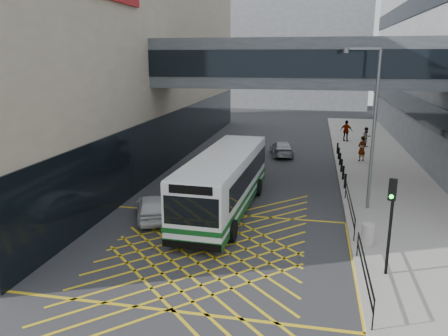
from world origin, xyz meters
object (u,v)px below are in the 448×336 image
Objects in this scene: street_lamp at (371,120)px; pedestrian_a at (362,149)px; car_silver at (282,148)px; pedestrian_b at (366,137)px; bus at (225,181)px; car_dark at (228,164)px; car_white at (152,207)px; litter_bin at (368,234)px; traffic_light at (391,213)px; pedestrian_c at (346,131)px.

street_lamp reaches higher than pedestrian_a.
car_silver is 8.24m from pedestrian_b.
bus reaches higher than pedestrian_b.
car_dark is at bearing -161.49° from pedestrian_b.
car_white reaches higher than car_silver.
pedestrian_b is at bearing -133.67° from car_dark.
street_lamp is 9.00× the size of litter_bin.
car_dark is 15.76m from traffic_light.
pedestrian_a reaches higher than car_dark.
street_lamp reaches higher than car_silver.
litter_bin is at bearing 107.84° from pedestrian_c.
litter_bin is 0.52× the size of pedestrian_b.
pedestrian_c is (5.51, 6.63, 0.51)m from car_silver.
car_dark is 2.50× the size of pedestrian_c.
pedestrian_c is (-0.63, 8.07, 0.03)m from pedestrian_a.
pedestrian_b is (0.93, 5.65, -0.09)m from pedestrian_a.
car_dark is 1.34× the size of traffic_light.
street_lamp is at bearing 145.19° from car_dark.
car_white is 9.34m from car_dark.
pedestrian_c is (10.78, 22.58, 0.51)m from car_white.
litter_bin is 24.01m from pedestrian_c.
pedestrian_b is at bearing -144.76° from car_white.
car_white is at bearing 83.73° from pedestrian_c.
litter_bin is (8.10, -10.52, -0.16)m from car_dark.
pedestrian_b is (1.81, 24.25, -1.52)m from traffic_light.
car_silver is 14.22m from street_lamp.
bus is 20.43m from pedestrian_b.
traffic_light is (5.26, -20.03, 1.91)m from car_silver.
car_dark is 5.41× the size of litter_bin.
pedestrian_c is at bearing -139.80° from car_silver.
pedestrian_b is (10.25, 11.06, 0.26)m from car_dark.
bus is 2.27× the size of car_dark.
pedestrian_b is at bearing -138.81° from pedestrian_a.
pedestrian_c is at bearing 88.58° from litter_bin.
litter_bin is 15.98m from pedestrian_a.
traffic_light is at bearing -94.16° from street_lamp.
pedestrian_b is at bearing 107.75° from traffic_light.
pedestrian_a is (6.14, -1.44, 0.49)m from car_silver.
car_dark reaches higher than car_silver.
traffic_light is 1.92× the size of pedestrian_a.
litter_bin is at bearing -98.16° from street_lamp.
car_white is 0.49× the size of street_lamp.
street_lamp is at bearing 112.03° from traffic_light.
litter_bin is 0.47× the size of pedestrian_a.
bus is at bearing -171.70° from street_lamp.
pedestrian_c is (0.25, 26.66, -1.40)m from traffic_light.
pedestrian_c is at bearing -125.04° from pedestrian_a.
pedestrian_a is at bearing -127.98° from pedestrian_b.
bus is 1.37× the size of street_lamp.
pedestrian_b is at bearing 66.25° from bus.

